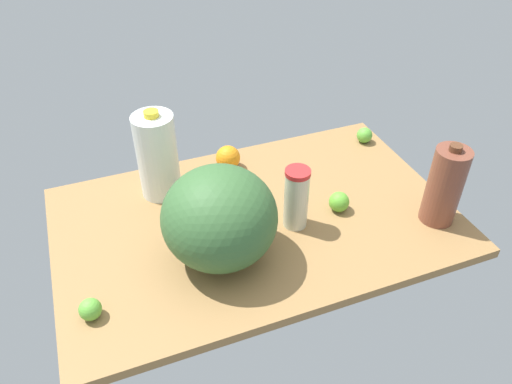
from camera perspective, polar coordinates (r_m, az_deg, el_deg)
countertop at (r=153.86cm, az=-0.00°, el=-3.36°), size 120.00×76.00×3.00cm
tumbler_cup at (r=144.83cm, az=4.63°, el=-0.69°), size 7.38×7.38×19.82cm
watermelon at (r=132.19cm, az=-4.19°, el=-2.95°), size 31.08×31.08×27.68cm
milk_jug at (r=157.56cm, az=-11.22°, el=4.09°), size 12.73×12.73×29.69cm
chocolate_milk_jug at (r=154.84cm, az=20.76°, el=0.66°), size 10.20×10.20×26.46cm
lime_beside_bowl at (r=131.49cm, az=-18.41°, el=-12.60°), size 5.60×5.60×5.60cm
orange_loose at (r=171.43cm, az=-3.22°, el=3.94°), size 8.39×8.39×8.39cm
lime_near_front at (r=155.82cm, az=9.47°, el=-1.11°), size 6.32×6.32×6.32cm
lime_far_back at (r=156.72cm, az=-0.93°, el=-0.27°), size 6.17×6.17×6.17cm
lime_by_jug at (r=190.18cm, az=12.30°, el=6.36°), size 5.71×5.71×5.71cm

